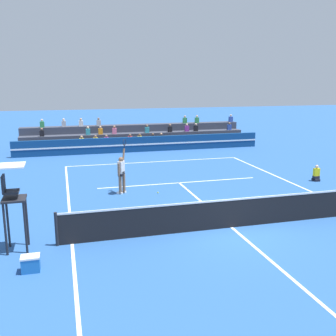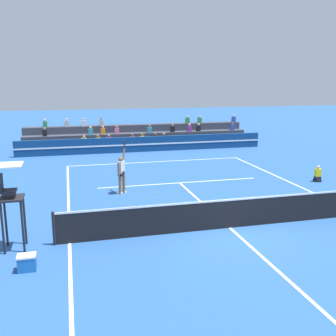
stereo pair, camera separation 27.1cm
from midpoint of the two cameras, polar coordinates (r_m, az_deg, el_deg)
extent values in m
plane|color=#285699|center=(14.21, 8.67, -8.53)|extent=(120.00, 120.00, 0.00)
cube|color=white|center=(25.12, -2.29, 0.91)|extent=(11.00, 0.10, 0.01)
cube|color=white|center=(13.11, -14.33, -10.63)|extent=(0.10, 23.80, 0.01)
cube|color=white|center=(19.96, 1.24, -2.16)|extent=(8.25, 0.10, 0.01)
cube|color=white|center=(14.21, 8.67, -8.51)|extent=(0.10, 12.85, 0.01)
cylinder|color=black|center=(12.91, -16.48, -8.51)|extent=(0.10, 0.10, 1.10)
cube|color=black|center=(14.04, 8.74, -6.62)|extent=(11.90, 0.02, 1.00)
cube|color=white|center=(13.87, 8.81, -4.55)|extent=(11.90, 0.04, 0.06)
cube|color=navy|center=(28.72, -4.02, 3.47)|extent=(18.00, 0.24, 1.10)
cube|color=white|center=(28.59, -3.97, 3.43)|extent=(18.00, 0.02, 0.10)
cube|color=#383D4C|center=(30.00, -4.49, 3.33)|extent=(17.35, 0.95, 0.55)
cube|color=red|center=(29.63, -5.78, 4.16)|extent=(0.32, 0.22, 0.44)
sphere|color=brown|center=(29.59, -5.79, 4.77)|extent=(0.18, 0.18, 0.18)
cube|color=black|center=(29.96, -2.48, 4.30)|extent=(0.32, 0.22, 0.44)
sphere|color=brown|center=(29.92, -2.48, 4.91)|extent=(0.18, 0.18, 0.18)
cube|color=purple|center=(29.40, -9.18, 3.99)|extent=(0.32, 0.22, 0.44)
sphere|color=#9E7051|center=(29.36, -9.20, 4.61)|extent=(0.18, 0.18, 0.18)
cube|color=yellow|center=(29.76, -4.37, 4.22)|extent=(0.32, 0.22, 0.44)
sphere|color=brown|center=(29.72, -4.38, 4.83)|extent=(0.18, 0.18, 0.18)
cube|color=yellow|center=(29.33, -10.72, 3.91)|extent=(0.32, 0.22, 0.44)
sphere|color=#9E7051|center=(29.28, -10.75, 4.53)|extent=(0.18, 0.18, 0.18)
cube|color=black|center=(30.12, -1.25, 4.35)|extent=(0.32, 0.22, 0.44)
sphere|color=tan|center=(30.07, -1.25, 4.95)|extent=(0.18, 0.18, 0.18)
cube|color=yellow|center=(29.27, -12.68, 3.81)|extent=(0.32, 0.22, 0.44)
sphere|color=tan|center=(29.23, -12.71, 4.43)|extent=(0.18, 0.18, 0.18)
cube|color=#383D4C|center=(30.88, -4.83, 4.10)|extent=(17.35, 0.95, 1.10)
cube|color=teal|center=(30.76, -3.31, 5.54)|extent=(0.32, 0.22, 0.44)
sphere|color=brown|center=(30.72, -3.32, 6.13)|extent=(0.18, 0.18, 0.18)
cube|color=#2D4CA5|center=(32.89, 8.66, 5.88)|extent=(0.32, 0.22, 0.44)
sphere|color=brown|center=(32.85, 8.68, 6.43)|extent=(0.18, 0.18, 0.18)
cube|color=black|center=(31.83, 3.81, 5.77)|extent=(0.32, 0.22, 0.44)
sphere|color=beige|center=(31.79, 3.82, 6.34)|extent=(0.18, 0.18, 0.18)
cube|color=pink|center=(30.34, -8.04, 5.34)|extent=(0.32, 0.22, 0.44)
sphere|color=#9E7051|center=(30.31, -8.06, 5.94)|extent=(0.18, 0.18, 0.18)
cube|color=purple|center=(31.59, 2.50, 5.73)|extent=(0.32, 0.22, 0.44)
sphere|color=beige|center=(31.55, 2.51, 6.31)|extent=(0.18, 0.18, 0.18)
cube|color=black|center=(30.15, -18.08, 4.80)|extent=(0.32, 0.22, 0.44)
sphere|color=#9E7051|center=(30.11, -18.12, 5.40)|extent=(0.18, 0.18, 0.18)
cube|color=teal|center=(30.16, -11.78, 5.16)|extent=(0.32, 0.22, 0.44)
sphere|color=beige|center=(30.13, -11.81, 5.76)|extent=(0.18, 0.18, 0.18)
cube|color=orange|center=(30.23, -10.03, 5.25)|extent=(0.32, 0.22, 0.44)
sphere|color=tan|center=(30.19, -10.05, 5.85)|extent=(0.18, 0.18, 0.18)
cube|color=black|center=(31.19, 0.04, 5.66)|extent=(0.32, 0.22, 0.44)
sphere|color=#9E7051|center=(31.16, 0.04, 6.24)|extent=(0.18, 0.18, 0.18)
cube|color=#383D4C|center=(31.76, -5.15, 4.83)|extent=(17.35, 0.95, 1.65)
cube|color=#B2B2B7|center=(30.99, -15.13, 6.20)|extent=(0.32, 0.22, 0.44)
sphere|color=beige|center=(30.96, -15.17, 6.79)|extent=(0.18, 0.18, 0.18)
cube|color=#338C4C|center=(31.03, -18.04, 6.03)|extent=(0.32, 0.22, 0.44)
sphere|color=beige|center=(31.00, -18.08, 6.62)|extent=(0.18, 0.18, 0.18)
cube|color=silver|center=(31.02, -12.76, 6.33)|extent=(0.32, 0.22, 0.44)
sphere|color=tan|center=(30.99, -12.79, 6.92)|extent=(0.18, 0.18, 0.18)
cube|color=#B2B2B7|center=(31.11, -10.27, 6.46)|extent=(0.32, 0.22, 0.44)
sphere|color=brown|center=(31.08, -10.30, 7.05)|extent=(0.18, 0.18, 0.18)
cube|color=#2D4CA5|center=(33.91, 8.86, 7.00)|extent=(0.32, 0.22, 0.44)
sphere|color=beige|center=(33.88, 8.88, 7.54)|extent=(0.18, 0.18, 0.18)
cube|color=#338C4C|center=(32.47, 2.22, 6.90)|extent=(0.32, 0.22, 0.44)
sphere|color=tan|center=(32.44, 2.22, 7.46)|extent=(0.18, 0.18, 0.18)
cube|color=#338C4C|center=(32.79, 3.98, 6.94)|extent=(0.32, 0.22, 0.44)
sphere|color=tan|center=(32.76, 3.99, 7.49)|extent=(0.18, 0.18, 0.18)
cylinder|color=black|center=(13.19, -20.34, -7.18)|extent=(0.07, 0.07, 1.60)
cylinder|color=black|center=(12.59, -20.58, -8.14)|extent=(0.07, 0.07, 1.60)
cylinder|color=black|center=(13.26, -22.77, -7.28)|extent=(0.07, 0.07, 1.60)
cylinder|color=black|center=(12.66, -23.13, -8.24)|extent=(0.07, 0.07, 1.60)
cube|color=black|center=(12.67, -22.01, -4.17)|extent=(0.68, 0.76, 0.06)
cube|color=black|center=(12.62, -22.36, -3.18)|extent=(0.44, 0.48, 0.06)
cube|color=black|center=(12.58, -23.36, -2.13)|extent=(0.06, 0.48, 0.52)
cube|color=white|center=(12.43, -22.39, 0.34)|extent=(0.76, 0.84, 0.04)
cube|color=black|center=(21.68, 20.33, -1.61)|extent=(0.28, 0.36, 0.12)
cube|color=black|center=(21.65, 20.35, -1.30)|extent=(0.28, 0.24, 0.18)
cube|color=yellow|center=(21.59, 20.41, -0.55)|extent=(0.30, 0.18, 0.40)
sphere|color=beige|center=(21.53, 20.47, 0.20)|extent=(0.17, 0.17, 0.17)
cylinder|color=brown|center=(18.04, -7.38, -2.40)|extent=(0.14, 0.14, 0.90)
cylinder|color=brown|center=(18.20, -6.84, -2.25)|extent=(0.14, 0.14, 0.90)
cube|color=black|center=(18.00, -7.22, -0.82)|extent=(0.35, 0.38, 0.20)
cube|color=silver|center=(17.93, -7.25, 0.11)|extent=(0.37, 0.41, 0.56)
sphere|color=brown|center=(17.86, -7.28, 1.24)|extent=(0.22, 0.22, 0.22)
cube|color=white|center=(18.17, -7.46, -3.62)|extent=(0.28, 0.25, 0.09)
cube|color=white|center=(18.32, -6.92, -3.47)|extent=(0.28, 0.25, 0.09)
cylinder|color=brown|center=(17.74, -7.60, -0.23)|extent=(0.09, 0.09, 0.56)
cylinder|color=brown|center=(18.08, -6.89, 1.88)|extent=(0.20, 0.23, 0.61)
cylinder|color=black|center=(18.09, -6.80, 3.15)|extent=(0.07, 0.08, 0.22)
torus|color=black|center=(18.09, -6.76, 3.72)|extent=(0.23, 0.32, 0.37)
sphere|color=#C6DB33|center=(18.14, -1.90, -3.58)|extent=(0.07, 0.07, 0.07)
cube|color=#1E66B2|center=(11.64, -19.95, -13.02)|extent=(0.48, 0.36, 0.40)
cube|color=white|center=(11.55, -20.04, -12.01)|extent=(0.50, 0.38, 0.05)
camera|label=1|loc=(0.14, -90.43, -0.10)|focal=42.00mm
camera|label=2|loc=(0.14, 89.57, 0.10)|focal=42.00mm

